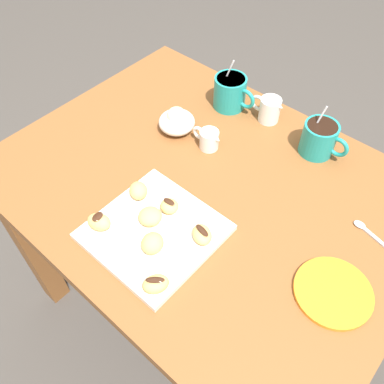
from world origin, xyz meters
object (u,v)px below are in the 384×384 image
at_px(beignet_1, 156,284).
at_px(beignet_0, 99,222).
at_px(coffee_mug_teal_left, 230,92).
at_px(saucer_orange_left, 333,292).
at_px(dining_table, 205,213).
at_px(beignet_3, 152,243).
at_px(pastry_plate_square, 154,232).
at_px(cream_pitcher_white, 269,109).
at_px(ice_cream_bowl, 177,121).
at_px(chocolate_sauce_pitcher, 209,139).
at_px(coffee_mug_teal_right, 320,138).
at_px(beignet_4, 138,191).
at_px(beignet_5, 150,216).
at_px(beignet_2, 169,206).
at_px(beignet_6, 202,235).

bearing_deg(beignet_1, beignet_0, 173.28).
distance_m(coffee_mug_teal_left, saucer_orange_left, 0.64).
xyz_separation_m(dining_table, beignet_3, (0.04, -0.23, 0.17)).
height_order(pastry_plate_square, cream_pitcher_white, cream_pitcher_white).
relative_size(ice_cream_bowl, chocolate_sauce_pitcher, 1.11).
distance_m(dining_table, coffee_mug_teal_right, 0.37).
height_order(beignet_1, beignet_4, beignet_4).
bearing_deg(saucer_orange_left, coffee_mug_teal_right, 125.12).
bearing_deg(beignet_5, beignet_1, -41.04).
distance_m(beignet_3, beignet_4, 0.16).
height_order(chocolate_sauce_pitcher, beignet_1, chocolate_sauce_pitcher).
xyz_separation_m(coffee_mug_teal_left, beignet_0, (0.06, -0.56, -0.02)).
bearing_deg(beignet_1, coffee_mug_teal_right, 86.56).
bearing_deg(beignet_2, dining_table, 89.00).
distance_m(dining_table, beignet_1, 0.36).
distance_m(beignet_0, beignet_1, 0.20).
bearing_deg(beignet_3, cream_pitcher_white, 97.19).
distance_m(cream_pitcher_white, saucer_orange_left, 0.56).
distance_m(cream_pitcher_white, beignet_1, 0.62).
height_order(ice_cream_bowl, beignet_5, ice_cream_bowl).
height_order(beignet_0, beignet_1, beignet_0).
bearing_deg(beignet_5, coffee_mug_teal_right, 70.75).
xyz_separation_m(dining_table, saucer_orange_left, (0.39, -0.06, 0.14)).
height_order(chocolate_sauce_pitcher, beignet_5, chocolate_sauce_pitcher).
distance_m(dining_table, beignet_0, 0.33).
xyz_separation_m(coffee_mug_teal_left, ice_cream_bowl, (-0.05, -0.18, -0.02)).
bearing_deg(beignet_0, coffee_mug_teal_right, 66.88).
height_order(coffee_mug_teal_left, saucer_orange_left, coffee_mug_teal_left).
height_order(ice_cream_bowl, beignet_4, ice_cream_bowl).
relative_size(beignet_0, beignet_2, 1.27).
bearing_deg(dining_table, beignet_3, -79.20).
relative_size(pastry_plate_square, beignet_4, 5.25).
bearing_deg(beignet_5, beignet_6, 18.99).
bearing_deg(beignet_4, beignet_5, -24.97).
height_order(ice_cream_bowl, beignet_1, ice_cream_bowl).
distance_m(dining_table, pastry_plate_square, 0.24).
bearing_deg(beignet_2, beignet_6, -4.95).
distance_m(pastry_plate_square, coffee_mug_teal_left, 0.51).
relative_size(coffee_mug_teal_left, beignet_6, 2.68).
bearing_deg(beignet_3, coffee_mug_teal_left, 110.26).
relative_size(ice_cream_bowl, beignet_3, 1.90).
height_order(beignet_3, beignet_6, beignet_3).
relative_size(coffee_mug_teal_right, saucer_orange_left, 0.86).
distance_m(saucer_orange_left, beignet_1, 0.36).
bearing_deg(coffee_mug_teal_right, saucer_orange_left, -54.88).
height_order(pastry_plate_square, beignet_6, beignet_6).
height_order(coffee_mug_teal_right, saucer_orange_left, coffee_mug_teal_right).
xyz_separation_m(coffee_mug_teal_right, saucer_orange_left, (0.24, -0.34, -0.04)).
bearing_deg(saucer_orange_left, cream_pitcher_white, 138.57).
relative_size(ice_cream_bowl, beignet_0, 1.84).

